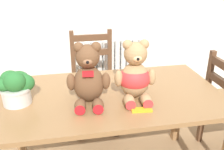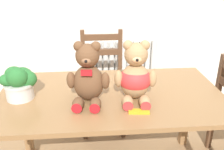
# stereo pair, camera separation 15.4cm
# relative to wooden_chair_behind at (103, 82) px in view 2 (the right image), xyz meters

# --- Properties ---
(radiator) EXTENTS (0.76, 0.10, 0.76)m
(radiator) POSITION_rel_wooden_chair_behind_xyz_m (0.26, 0.45, -0.13)
(radiator) COLOR silver
(radiator) RESTS_ON ground_plane
(dining_table) EXTENTS (1.49, 0.83, 0.74)m
(dining_table) POSITION_rel_wooden_chair_behind_xyz_m (0.02, -0.75, 0.17)
(dining_table) COLOR olive
(dining_table) RESTS_ON ground_plane
(wooden_chair_behind) EXTENTS (0.41, 0.41, 0.97)m
(wooden_chair_behind) POSITION_rel_wooden_chair_behind_xyz_m (0.00, 0.00, 0.00)
(wooden_chair_behind) COLOR brown
(wooden_chair_behind) RESTS_ON ground_plane
(teddy_bear_left) EXTENTS (0.27, 0.28, 0.38)m
(teddy_bear_left) POSITION_rel_wooden_chair_behind_xyz_m (-0.12, -0.83, 0.43)
(teddy_bear_left) COLOR brown
(teddy_bear_left) RESTS_ON dining_table
(teddy_bear_right) EXTENTS (0.27, 0.28, 0.38)m
(teddy_bear_right) POSITION_rel_wooden_chair_behind_xyz_m (0.17, -0.82, 0.42)
(teddy_bear_right) COLOR tan
(teddy_bear_right) RESTS_ON dining_table
(potted_plant) EXTENTS (0.22, 0.19, 0.22)m
(potted_plant) POSITION_rel_wooden_chair_behind_xyz_m (-0.56, -0.76, 0.38)
(potted_plant) COLOR beige
(potted_plant) RESTS_ON dining_table
(chocolate_bar) EXTENTS (0.13, 0.06, 0.01)m
(chocolate_bar) POSITION_rel_wooden_chair_behind_xyz_m (0.17, -1.00, 0.27)
(chocolate_bar) COLOR gold
(chocolate_bar) RESTS_ON dining_table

